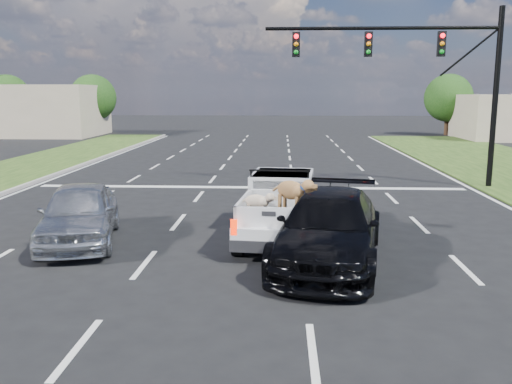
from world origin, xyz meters
TOP-DOWN VIEW (x-y plane):
  - ground at (0.00, 0.00)m, footprint 160.00×160.00m
  - road_markings at (0.00, 6.56)m, footprint 17.75×60.00m
  - traffic_signal at (7.20, 10.50)m, footprint 9.11×0.31m
  - building_left at (-20.00, 36.00)m, footprint 10.00×8.00m
  - tree_far_b at (-24.00, 38.00)m, footprint 4.20×4.20m
  - tree_far_c at (-16.00, 38.00)m, footprint 4.20×4.20m
  - tree_far_d at (16.00, 38.00)m, footprint 4.20×4.20m
  - pickup_truck at (1.23, 2.56)m, footprint 2.14×4.86m
  - silver_sedan at (-3.83, 1.75)m, footprint 2.73×4.69m
  - black_coupe at (2.35, 0.40)m, footprint 3.14×5.68m

SIDE VIEW (x-z plane):
  - ground at x=0.00m, z-range 0.00..0.00m
  - road_markings at x=0.00m, z-range 0.00..0.01m
  - silver_sedan at x=-3.83m, z-range 0.00..1.50m
  - black_coupe at x=2.35m, z-range 0.00..1.56m
  - pickup_truck at x=1.23m, z-range -0.06..1.72m
  - building_left at x=-20.00m, z-range 0.00..4.40m
  - tree_far_b at x=-24.00m, z-range 0.59..5.99m
  - tree_far_c at x=-16.00m, z-range 0.59..5.99m
  - tree_far_d at x=16.00m, z-range 0.59..5.99m
  - traffic_signal at x=7.20m, z-range 1.23..8.23m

